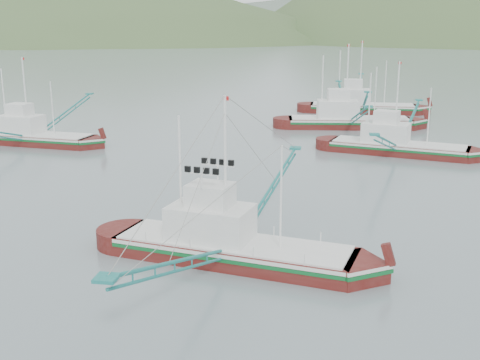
# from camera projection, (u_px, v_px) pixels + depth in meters

# --- Properties ---
(ground) EXTENTS (1200.00, 1200.00, 0.00)m
(ground) POSITION_uv_depth(u_px,v_px,m) (222.00, 269.00, 31.14)
(ground) COLOR slate
(ground) RESTS_ON ground
(main_boat) EXTENTS (13.43, 23.25, 9.53)m
(main_boat) POSITION_uv_depth(u_px,v_px,m) (231.00, 231.00, 31.76)
(main_boat) COLOR #4C0F0C
(main_boat) RESTS_ON ground
(bg_boat_far) EXTENTS (14.96, 26.40, 10.72)m
(bg_boat_far) POSITION_uv_depth(u_px,v_px,m) (348.00, 115.00, 72.43)
(bg_boat_far) COLOR #4C0F0C
(bg_boat_far) RESTS_ON ground
(bg_boat_right) EXTENTS (13.47, 23.12, 9.55)m
(bg_boat_right) POSITION_uv_depth(u_px,v_px,m) (398.00, 136.00, 57.83)
(bg_boat_right) COLOR #4C0F0C
(bg_boat_right) RESTS_ON ground
(bg_boat_left) EXTENTS (13.54, 23.81, 9.68)m
(bg_boat_left) POSITION_uv_depth(u_px,v_px,m) (31.00, 130.00, 62.70)
(bg_boat_left) COLOR #4C0F0C
(bg_boat_left) RESTS_ON ground
(bg_boat_extra) EXTENTS (14.64, 26.50, 10.72)m
(bg_boat_extra) POSITION_uv_depth(u_px,v_px,m) (361.00, 102.00, 84.68)
(bg_boat_extra) COLOR #4C0F0C
(bg_boat_extra) RESTS_ON ground
(headland_left) EXTENTS (448.00, 308.00, 210.00)m
(headland_left) POSITION_uv_depth(u_px,v_px,m) (58.00, 42.00, 402.41)
(headland_left) COLOR #405A2E
(headland_left) RESTS_ON ground
(ridge_distant) EXTENTS (960.00, 400.00, 240.00)m
(ridge_distant) POSITION_uv_depth(u_px,v_px,m) (365.00, 36.00, 561.49)
(ridge_distant) COLOR slate
(ridge_distant) RESTS_ON ground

